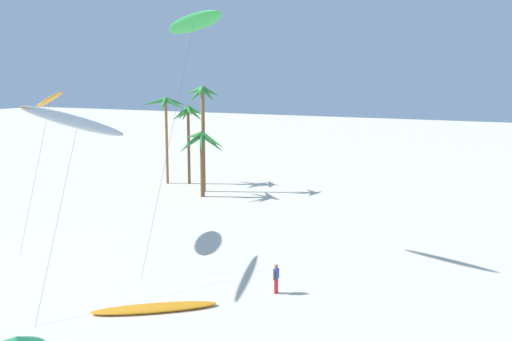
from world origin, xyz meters
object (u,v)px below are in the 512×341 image
person_near_left (276,277)px  palm_tree_1 (166,110)px  palm_tree_3 (202,106)px  flying_kite_0 (78,122)px  flying_kite_3 (50,99)px  palm_tree_2 (201,144)px  flying_kite_1 (194,23)px  grounded_kite_0 (154,308)px  palm_tree_0 (189,117)px

person_near_left → palm_tree_1: bearing=134.2°
palm_tree_3 → flying_kite_0: (6.58, -24.46, 0.42)m
flying_kite_3 → palm_tree_2: bearing=85.5°
palm_tree_1 → flying_kite_0: bearing=-65.1°
palm_tree_2 → flying_kite_0: bearing=-76.5°
flying_kite_3 → palm_tree_1: bearing=104.4°
flying_kite_1 → grounded_kite_0: flying_kite_1 is taller
palm_tree_0 → flying_kite_3: size_ratio=0.78×
palm_tree_0 → flying_kite_1: bearing=-56.4°
palm_tree_1 → flying_kite_0: size_ratio=0.80×
flying_kite_1 → grounded_kite_0: 17.37m
palm_tree_0 → palm_tree_2: palm_tree_0 is taller
palm_tree_3 → flying_kite_1: 22.37m
flying_kite_3 → flying_kite_1: bearing=6.3°
palm_tree_3 → flying_kite_3: 19.82m
flying_kite_0 → person_near_left: size_ratio=7.13×
palm_tree_1 → person_near_left: palm_tree_1 is taller
flying_kite_1 → palm_tree_3: bearing=120.2°
palm_tree_2 → palm_tree_3: palm_tree_3 is taller
palm_tree_1 → flying_kite_1: bearing=-51.4°
palm_tree_2 → flying_kite_3: size_ratio=0.59×
palm_tree_0 → palm_tree_1: size_ratio=0.91×
palm_tree_0 → person_near_left: bearing=-49.6°
palm_tree_0 → grounded_kite_0: 35.77m
palm_tree_2 → flying_kite_0: (5.33, -22.14, 3.83)m
person_near_left → palm_tree_2: bearing=130.0°
palm_tree_2 → person_near_left: (16.97, -20.20, -4.23)m
grounded_kite_0 → palm_tree_2: bearing=116.5°
flying_kite_1 → person_near_left: size_ratio=9.76×
flying_kite_1 → grounded_kite_0: size_ratio=2.77×
palm_tree_3 → person_near_left: palm_tree_3 is taller
palm_tree_2 → grounded_kite_0: 28.46m
palm_tree_0 → flying_kite_1: size_ratio=0.53×
palm_tree_3 → flying_kite_3: bearing=-90.4°
palm_tree_1 → palm_tree_2: bearing=-32.4°
palm_tree_2 → flying_kite_3: flying_kite_3 is taller
palm_tree_3 → person_near_left: 29.96m
palm_tree_3 → person_near_left: bearing=-51.0°
grounded_kite_0 → flying_kite_1: bearing=108.5°
flying_kite_1 → person_near_left: bearing=-28.1°
grounded_kite_0 → palm_tree_1: bearing=123.4°
palm_tree_1 → palm_tree_3: size_ratio=0.88×
flying_kite_1 → flying_kite_3: size_ratio=1.47×
flying_kite_3 → person_near_left: size_ratio=6.66×
palm_tree_0 → flying_kite_0: size_ratio=0.73×
flying_kite_3 → grounded_kite_0: 18.64m
flying_kite_0 → flying_kite_3: flying_kite_3 is taller
flying_kite_0 → palm_tree_3: bearing=105.1°
palm_tree_0 → palm_tree_1: bearing=-155.1°
palm_tree_1 → flying_kite_0: (12.31, -26.56, 1.07)m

